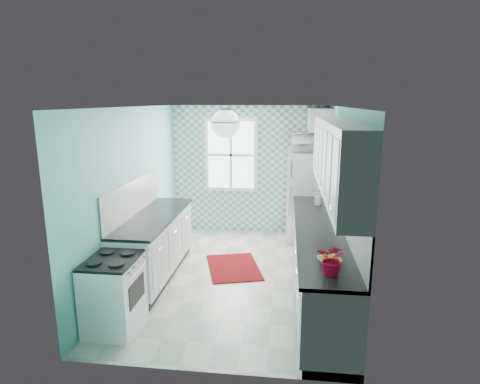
# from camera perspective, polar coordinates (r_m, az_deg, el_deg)

# --- Properties ---
(floor) EXTENTS (3.00, 4.40, 0.02)m
(floor) POSITION_cam_1_polar(r_m,az_deg,el_deg) (6.17, -0.75, -11.99)
(floor) COLOR beige
(floor) RESTS_ON ground
(ceiling) EXTENTS (3.00, 4.40, 0.02)m
(ceiling) POSITION_cam_1_polar(r_m,az_deg,el_deg) (5.60, -0.82, 12.10)
(ceiling) COLOR white
(ceiling) RESTS_ON wall_back
(wall_back) EXTENTS (3.00, 0.02, 2.50)m
(wall_back) POSITION_cam_1_polar(r_m,az_deg,el_deg) (7.91, 1.30, 3.15)
(wall_back) COLOR #64C3BB
(wall_back) RESTS_ON floor
(wall_front) EXTENTS (3.00, 0.02, 2.50)m
(wall_front) POSITION_cam_1_polar(r_m,az_deg,el_deg) (3.67, -5.31, -8.50)
(wall_front) COLOR #64C3BB
(wall_front) RESTS_ON floor
(wall_left) EXTENTS (0.02, 4.40, 2.50)m
(wall_left) POSITION_cam_1_polar(r_m,az_deg,el_deg) (6.14, -14.91, -0.14)
(wall_left) COLOR #64C3BB
(wall_left) RESTS_ON floor
(wall_right) EXTENTS (0.02, 4.40, 2.50)m
(wall_right) POSITION_cam_1_polar(r_m,az_deg,el_deg) (5.77, 14.27, -0.93)
(wall_right) COLOR #64C3BB
(wall_right) RESTS_ON floor
(accent_wall) EXTENTS (3.00, 0.01, 2.50)m
(accent_wall) POSITION_cam_1_polar(r_m,az_deg,el_deg) (7.89, 1.28, 3.13)
(accent_wall) COLOR #5CA497
(accent_wall) RESTS_ON wall_back
(window) EXTENTS (1.04, 0.05, 1.44)m
(window) POSITION_cam_1_polar(r_m,az_deg,el_deg) (7.86, -1.28, 5.30)
(window) COLOR white
(window) RESTS_ON wall_back
(backsplash_right) EXTENTS (0.02, 3.60, 0.51)m
(backsplash_right) POSITION_cam_1_polar(r_m,az_deg,el_deg) (5.39, 14.54, -2.50)
(backsplash_right) COLOR white
(backsplash_right) RESTS_ON wall_right
(backsplash_left) EXTENTS (0.02, 2.15, 0.51)m
(backsplash_left) POSITION_cam_1_polar(r_m,az_deg,el_deg) (6.07, -14.94, -0.81)
(backsplash_left) COLOR white
(backsplash_left) RESTS_ON wall_left
(upper_cabinets_right) EXTENTS (0.33, 3.20, 0.90)m
(upper_cabinets_right) POSITION_cam_1_polar(r_m,az_deg,el_deg) (5.04, 13.56, 4.69)
(upper_cabinets_right) COLOR white
(upper_cabinets_right) RESTS_ON wall_right
(upper_cabinet_fridge) EXTENTS (0.40, 0.74, 0.40)m
(upper_cabinet_fridge) POSITION_cam_1_polar(r_m,az_deg,el_deg) (7.41, 11.26, 10.04)
(upper_cabinet_fridge) COLOR white
(upper_cabinet_fridge) RESTS_ON wall_right
(ceiling_light) EXTENTS (0.34, 0.34, 0.35)m
(ceiling_light) POSITION_cam_1_polar(r_m,az_deg,el_deg) (4.82, -2.08, 9.74)
(ceiling_light) COLOR silver
(ceiling_light) RESTS_ON ceiling
(base_cabinets_right) EXTENTS (0.60, 3.60, 0.90)m
(base_cabinets_right) POSITION_cam_1_polar(r_m,az_deg,el_deg) (5.60, 11.14, -9.81)
(base_cabinets_right) COLOR white
(base_cabinets_right) RESTS_ON floor
(countertop_right) EXTENTS (0.63, 3.60, 0.04)m
(countertop_right) POSITION_cam_1_polar(r_m,az_deg,el_deg) (5.44, 11.20, -5.23)
(countertop_right) COLOR black
(countertop_right) RESTS_ON base_cabinets_right
(base_cabinets_left) EXTENTS (0.60, 2.15, 0.90)m
(base_cabinets_left) POSITION_cam_1_polar(r_m,az_deg,el_deg) (6.19, -12.04, -7.61)
(base_cabinets_left) COLOR white
(base_cabinets_left) RESTS_ON floor
(countertop_left) EXTENTS (0.63, 2.15, 0.04)m
(countertop_left) POSITION_cam_1_polar(r_m,az_deg,el_deg) (6.04, -12.11, -3.43)
(countertop_left) COLOR black
(countertop_left) RESTS_ON base_cabinets_left
(fridge) EXTENTS (0.73, 0.72, 1.67)m
(fridge) POSITION_cam_1_polar(r_m,az_deg,el_deg) (7.57, 9.38, -0.66)
(fridge) COLOR white
(fridge) RESTS_ON floor
(stove) EXTENTS (0.55, 0.69, 0.83)m
(stove) POSITION_cam_1_polar(r_m,az_deg,el_deg) (4.95, -17.49, -13.47)
(stove) COLOR silver
(stove) RESTS_ON floor
(sink) EXTENTS (0.50, 0.42, 0.53)m
(sink) POSITION_cam_1_polar(r_m,az_deg,el_deg) (6.32, 10.76, -2.54)
(sink) COLOR silver
(sink) RESTS_ON countertop_right
(rug) EXTENTS (1.04, 1.27, 0.02)m
(rug) POSITION_cam_1_polar(r_m,az_deg,el_deg) (6.46, -0.93, -10.65)
(rug) COLOR #6A0A05
(rug) RESTS_ON floor
(dish_towel) EXTENTS (0.05, 0.25, 0.38)m
(dish_towel) POSITION_cam_1_polar(r_m,az_deg,el_deg) (6.66, 7.74, -5.68)
(dish_towel) COLOR #569B8A
(dish_towel) RESTS_ON base_cabinets_right
(fruit_bowl) EXTENTS (0.30, 0.30, 0.06)m
(fruit_bowl) POSITION_cam_1_polar(r_m,az_deg,el_deg) (4.30, 12.62, -9.52)
(fruit_bowl) COLOR white
(fruit_bowl) RESTS_ON countertop_right
(potted_plant) EXTENTS (0.37, 0.35, 0.32)m
(potted_plant) POSITION_cam_1_polar(r_m,az_deg,el_deg) (3.99, 13.12, -9.29)
(potted_plant) COLOR #A22A22
(potted_plant) RESTS_ON countertop_right
(soap_bottle) EXTENTS (0.12, 0.12, 0.20)m
(soap_bottle) POSITION_cam_1_polar(r_m,az_deg,el_deg) (6.59, 11.02, -0.93)
(soap_bottle) COLOR #ACBDC4
(soap_bottle) RESTS_ON countertop_right
(microwave) EXTENTS (0.61, 0.43, 0.32)m
(microwave) POSITION_cam_1_polar(r_m,az_deg,el_deg) (7.40, 9.66, 6.88)
(microwave) COLOR white
(microwave) RESTS_ON fridge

